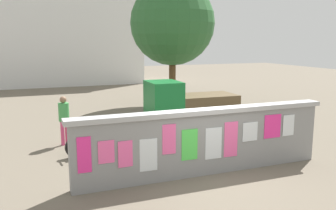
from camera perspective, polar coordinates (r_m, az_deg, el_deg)
name	(u,v)px	position (r m, az deg, el deg)	size (l,w,h in m)	color
ground	(125,115)	(16.91, -6.81, -1.58)	(60.00, 60.00, 0.00)	#6B6051
poster_wall	(205,141)	(9.40, 5.86, -5.59)	(7.01, 0.42, 1.71)	gray
auto_rickshaw_truck	(187,104)	(14.50, 3.01, 0.13)	(3.64, 1.60, 1.85)	black
motorcycle	(98,139)	(11.27, -10.93, -5.26)	(1.90, 0.56, 0.87)	black
bicycle_near	(184,147)	(10.58, 2.57, -6.66)	(1.69, 0.48, 0.95)	black
bicycle_far	(259,141)	(11.60, 14.06, -5.44)	(1.69, 0.46, 0.95)	black
person_walking	(64,115)	(12.39, -16.00, -1.58)	(0.47, 0.47, 1.62)	#D83F72
tree_roadside	(172,23)	(18.89, 0.70, 12.68)	(4.28, 4.28, 6.40)	brown
building_background	(55,34)	(30.01, -17.24, 10.65)	(13.11, 5.23, 7.77)	silver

